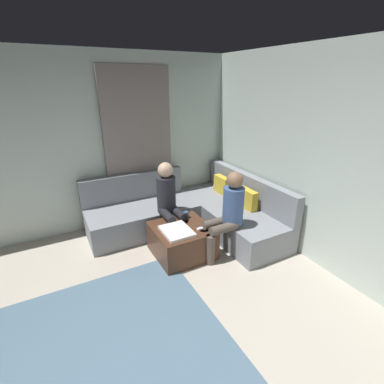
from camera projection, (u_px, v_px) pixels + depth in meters
name	position (u px, v px, depth m)	size (l,w,h in m)	color
wall_back	(377.00, 177.00, 2.88)	(6.00, 0.12, 2.70)	silver
wall_left	(49.00, 150.00, 3.98)	(0.12, 6.00, 2.70)	silver
curtain_panel	(139.00, 148.00, 4.51)	(0.06, 1.10, 2.50)	gray
area_rug	(111.00, 376.00, 2.30)	(2.60, 2.20, 0.01)	slate
sectional_couch	(192.00, 213.00, 4.51)	(2.10, 2.55, 0.87)	gray
ottoman	(182.00, 240.00, 3.86)	(0.76, 0.76, 0.42)	#4C2D1E
folded_blanket	(177.00, 231.00, 3.64)	(0.44, 0.36, 0.04)	white
coffee_mug	(186.00, 215.00, 4.02)	(0.08, 0.08, 0.10)	#334C72
game_remote	(202.00, 228.00, 3.73)	(0.05, 0.15, 0.02)	white
person_on_couch_back	(227.00, 212.00, 3.68)	(0.30, 0.60, 1.20)	brown
person_on_couch_side	(169.00, 200.00, 4.04)	(0.60, 0.30, 1.20)	black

